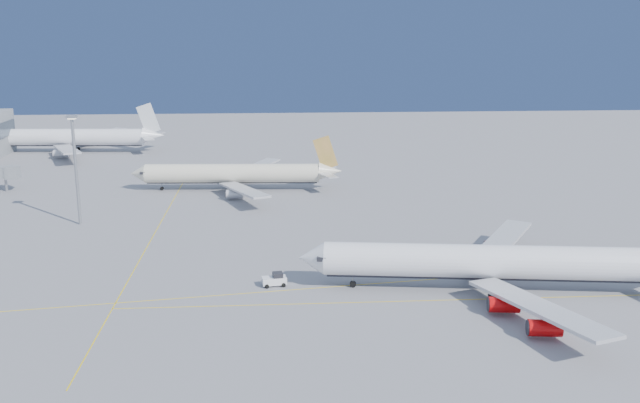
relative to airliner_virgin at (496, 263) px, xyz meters
The scene contains 7 objects.
ground 24.68m from the airliner_virgin, 155.11° to the left, with size 500.00×500.00×0.00m, color slate.
taxiway_lines 40.50m from the airliner_virgin, 155.74° to the left, with size 118.86×140.00×0.02m.
airliner_virgin is the anchor object (origin of this frame).
airliner_etihad 91.83m from the airliner_virgin, 120.14° to the left, with size 57.07×52.67×14.89m.
airliner_third 179.27m from the airliner_virgin, 126.46° to the left, with size 65.15×59.97×17.47m.
pushback_tug 37.04m from the airliner_virgin, behind, with size 4.34×3.01×2.29m.
light_mast 92.94m from the airliner_virgin, 149.46° to the left, with size 2.10×2.10×24.29m.
Camera 1 is at (-14.85, -119.93, 42.50)m, focal length 40.00 mm.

